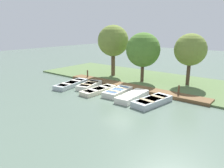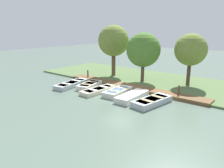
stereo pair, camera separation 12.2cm
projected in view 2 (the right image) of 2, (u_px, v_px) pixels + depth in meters
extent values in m
plane|color=#566B5B|center=(120.00, 92.00, 17.61)|extent=(80.00, 80.00, 0.00)
cube|color=#567042|center=(151.00, 80.00, 21.36)|extent=(8.00, 24.00, 0.14)
cube|color=brown|center=(130.00, 87.00, 18.69)|extent=(1.22, 13.31, 0.24)
cube|color=#B2BCC1|center=(72.00, 84.00, 19.36)|extent=(3.70, 1.70, 0.37)
cube|color=#994C33|center=(71.00, 82.00, 19.32)|extent=(3.02, 1.35, 0.03)
cube|color=beige|center=(66.00, 84.00, 18.74)|extent=(0.52, 1.07, 0.03)
cube|color=beige|center=(76.00, 80.00, 19.89)|extent=(0.52, 1.07, 0.03)
cube|color=silver|center=(90.00, 85.00, 18.87)|extent=(2.82, 1.69, 0.41)
cube|color=#6B7F51|center=(89.00, 83.00, 18.82)|extent=(2.30, 1.34, 0.03)
cube|color=tan|center=(86.00, 84.00, 18.38)|extent=(0.49, 1.04, 0.03)
cube|color=tan|center=(92.00, 82.00, 19.25)|extent=(0.49, 1.04, 0.03)
cube|color=beige|center=(99.00, 90.00, 17.54)|extent=(3.28, 1.20, 0.32)
cube|color=teal|center=(98.00, 88.00, 17.50)|extent=(2.69, 0.94, 0.03)
cube|color=beige|center=(93.00, 90.00, 17.05)|extent=(0.37, 0.98, 0.03)
cube|color=beige|center=(104.00, 87.00, 17.94)|extent=(0.37, 0.98, 0.03)
cube|color=silver|center=(118.00, 92.00, 16.95)|extent=(2.81, 1.40, 0.41)
cube|color=#4C709E|center=(118.00, 90.00, 16.90)|extent=(2.30, 1.10, 0.03)
cube|color=tan|center=(114.00, 91.00, 16.48)|extent=(0.36, 1.09, 0.03)
cube|color=tan|center=(121.00, 88.00, 17.31)|extent=(0.36, 1.09, 0.03)
cube|color=silver|center=(132.00, 96.00, 15.83)|extent=(3.16, 1.21, 0.41)
cube|color=#4C709E|center=(132.00, 94.00, 15.78)|extent=(2.59, 0.95, 0.03)
cube|color=beige|center=(128.00, 96.00, 15.31)|extent=(0.35, 1.01, 0.03)
cube|color=beige|center=(137.00, 92.00, 16.23)|extent=(0.35, 1.01, 0.03)
cube|color=#B2BCC1|center=(152.00, 101.00, 14.77)|extent=(3.25, 1.64, 0.40)
cube|color=#4C709E|center=(152.00, 99.00, 14.73)|extent=(2.65, 1.30, 0.03)
cube|color=tan|center=(147.00, 100.00, 14.34)|extent=(0.47, 1.12, 0.03)
cube|color=tan|center=(157.00, 97.00, 15.10)|extent=(0.47, 1.12, 0.03)
cylinder|color=brown|center=(88.00, 75.00, 21.83)|extent=(0.14, 0.14, 0.88)
sphere|color=brown|center=(88.00, 71.00, 21.72)|extent=(0.12, 0.12, 0.12)
cylinder|color=brown|center=(179.00, 92.00, 16.09)|extent=(0.14, 0.14, 0.88)
sphere|color=brown|center=(179.00, 86.00, 15.97)|extent=(0.12, 0.12, 0.12)
cylinder|color=brown|center=(114.00, 63.00, 22.89)|extent=(0.41, 0.41, 2.88)
sphere|color=olive|center=(114.00, 41.00, 22.32)|extent=(3.17, 3.17, 3.17)
cylinder|color=#4C3828|center=(143.00, 71.00, 20.29)|extent=(0.31, 0.31, 2.23)
sphere|color=#4C7A2D|center=(143.00, 50.00, 19.79)|extent=(3.12, 3.12, 3.12)
cylinder|color=#4C3828|center=(189.00, 73.00, 19.11)|extent=(0.32, 0.32, 2.47)
sphere|color=olive|center=(191.00, 50.00, 18.61)|extent=(2.75, 2.75, 2.75)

